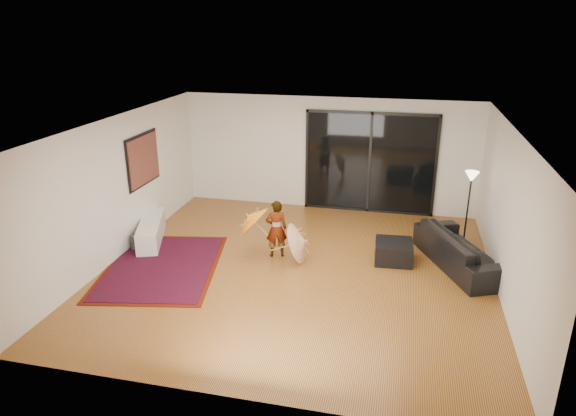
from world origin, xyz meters
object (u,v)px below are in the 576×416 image
(ottoman, at_px, (393,251))
(child, at_px, (276,229))
(media_console, at_px, (151,231))
(sofa, at_px, (462,249))

(ottoman, bearing_deg, child, -172.96)
(media_console, relative_size, sofa, 0.72)
(sofa, height_order, child, child)
(sofa, bearing_deg, media_console, 67.76)
(media_console, height_order, child, child)
(ottoman, bearing_deg, sofa, 3.66)
(sofa, xyz_separation_m, child, (-3.48, -0.36, 0.24))
(ottoman, xyz_separation_m, child, (-2.24, -0.28, 0.37))
(sofa, height_order, ottoman, sofa)
(media_console, bearing_deg, ottoman, -18.25)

